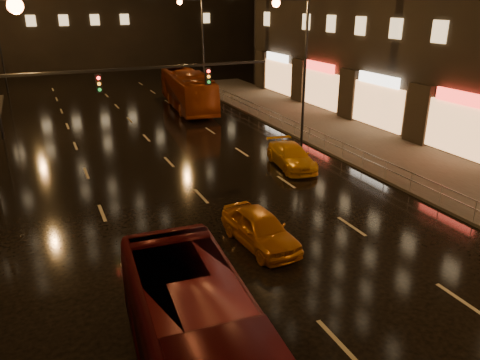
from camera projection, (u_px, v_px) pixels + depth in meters
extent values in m
plane|color=black|center=(178.00, 172.00, 27.55)|extent=(140.00, 140.00, 0.00)
cube|color=#38332D|center=(416.00, 166.00, 28.39)|extent=(7.00, 70.00, 0.15)
cube|color=black|center=(136.00, 69.00, 24.60)|extent=(15.20, 0.14, 0.14)
cube|color=black|center=(99.00, 84.00, 24.08)|extent=(0.32, 0.18, 0.95)
cube|color=black|center=(208.00, 76.00, 26.36)|extent=(0.32, 0.18, 0.95)
sphere|color=#FF1E19|center=(98.00, 78.00, 23.87)|extent=(0.18, 0.18, 0.18)
cylinder|color=#99999E|center=(203.00, 86.00, 51.65)|extent=(0.04, 0.04, 1.00)
cube|color=#99999E|center=(343.00, 143.00, 29.33)|extent=(0.05, 56.00, 0.05)
cube|color=#99999E|center=(343.00, 149.00, 29.47)|extent=(0.05, 56.00, 0.05)
imported|color=#8E340E|center=(187.00, 90.00, 43.29)|extent=(4.13, 12.53, 3.43)
imported|color=#C36D12|center=(260.00, 228.00, 19.11)|extent=(2.08, 4.48, 1.48)
imported|color=orange|center=(291.00, 156.00, 28.16)|extent=(2.51, 4.89, 1.36)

